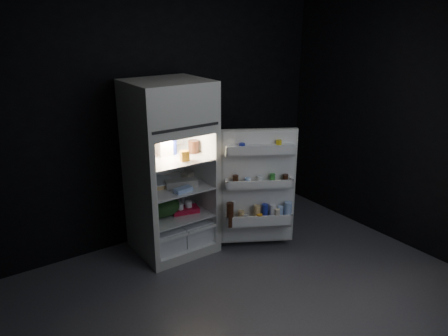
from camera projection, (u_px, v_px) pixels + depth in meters
floor at (258, 306)px, 3.74m from camera, size 4.00×3.40×0.00m
wall_back at (160, 116)px, 4.61m from camera, size 4.00×0.00×2.70m
wall_right at (417, 122)px, 4.36m from camera, size 0.00×3.40×2.70m
refrigerator at (169, 163)px, 4.39m from camera, size 0.76×0.71×1.78m
fridge_door at (259, 190)px, 4.42m from camera, size 0.72×0.52×1.22m
milk_jug at (164, 143)px, 4.35m from camera, size 0.14×0.14×0.24m
mayo_jar at (172, 147)px, 4.40m from camera, size 0.11×0.11×0.14m
jam_jar at (194, 147)px, 4.44m from camera, size 0.14×0.14×0.13m
amber_bottle at (142, 148)px, 4.24m from camera, size 0.11×0.11×0.22m
small_carton at (185, 156)px, 4.20m from camera, size 0.09×0.07×0.10m
egg_carton at (181, 183)px, 4.38m from camera, size 0.34×0.20×0.07m
pie at (158, 183)px, 4.43m from camera, size 0.41×0.41×0.04m
flat_package at (183, 190)px, 4.26m from camera, size 0.19×0.11×0.04m
wrapped_pkg at (188, 174)px, 4.65m from camera, size 0.14×0.13×0.05m
produce_bag at (163, 207)px, 4.41m from camera, size 0.41×0.36×0.20m
yogurt_tray at (185, 210)px, 4.51m from camera, size 0.30×0.21×0.05m
small_can_red at (182, 198)px, 4.76m from camera, size 0.08×0.08×0.09m
small_can_silver at (182, 198)px, 4.76m from camera, size 0.07×0.07×0.09m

